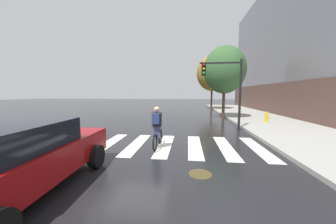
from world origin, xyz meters
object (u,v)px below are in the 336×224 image
Objects in this scene: manhole_cover at (200,174)px; sedan_near at (19,159)px; street_tree_near at (225,70)px; street_tree_mid at (212,73)px; fire_hydrant at (266,117)px; cyclist at (157,127)px; traffic_light_near at (226,82)px.

manhole_cover is 0.14× the size of sedan_near.
street_tree_mid reaches higher than street_tree_near.
cyclist is at bearing -137.85° from fire_hydrant.
street_tree_near is (4.29, 8.75, 3.34)m from cyclist.
manhole_cover is 7.04m from traffic_light_near.
cyclist is 5.66m from traffic_light_near.
fire_hydrant is at bearing -47.01° from street_tree_near.
traffic_light_near is (3.46, 4.00, 2.02)m from cyclist.
manhole_cover is at bearing 20.18° from sedan_near.
sedan_near is at bearing -133.17° from fire_hydrant.
street_tree_near is at bearing 132.99° from fire_hydrant.
traffic_light_near is at bearing -99.82° from street_tree_near.
traffic_light_near is 13.35m from street_tree_mid.
traffic_light_near is 0.68× the size of street_tree_near.
sedan_near is at bearing -123.27° from cyclist.
traffic_light_near reaches higher than cyclist.
cyclist reaches higher than sedan_near.
traffic_light_near reaches higher than sedan_near.
fire_hydrant is 5.13m from street_tree_near.
street_tree_near is 0.87× the size of street_tree_mid.
traffic_light_near is 5.00m from street_tree_near.
sedan_near is 6.01× the size of fire_hydrant.
sedan_near is at bearing -159.82° from manhole_cover.
traffic_light_near is 5.38× the size of fire_hydrant.
street_tree_mid is at bearing 72.04° from sedan_near.
sedan_near is 0.66× the size of street_tree_mid.
fire_hydrant is at bearing 42.15° from cyclist.
sedan_near is at bearing -127.48° from traffic_light_near.
street_tree_mid reaches higher than traffic_light_near.
sedan_near reaches higher than manhole_cover.
traffic_light_near is (1.88, 6.16, 2.86)m from manhole_cover.
street_tree_near is at bearing 63.89° from cyclist.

